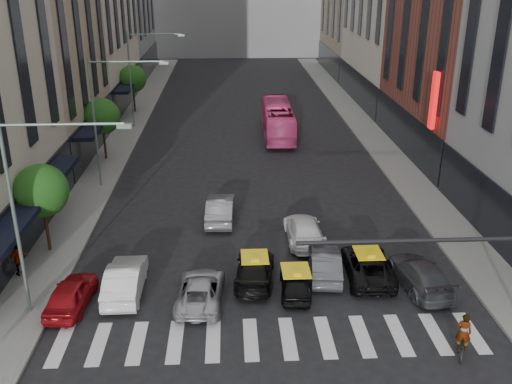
{
  "coord_description": "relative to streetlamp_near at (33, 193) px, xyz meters",
  "views": [
    {
      "loc": [
        -1.78,
        -18.69,
        14.84
      ],
      "look_at": [
        -0.43,
        8.39,
        4.0
      ],
      "focal_mm": 40.0,
      "sensor_mm": 36.0,
      "label": 1
    }
  ],
  "objects": [
    {
      "name": "traffic_signal",
      "position": [
        17.74,
        -5.0,
        -1.43
      ],
      "size": [
        10.1,
        0.2,
        6.0
      ],
      "color": "black",
      "rests_on": "ground"
    },
    {
      "name": "car_grey_mid",
      "position": [
        13.07,
        2.74,
        -5.2
      ],
      "size": [
        1.92,
        4.4,
        1.41
      ],
      "primitive_type": "imported",
      "rotation": [
        0.0,
        0.0,
        3.04
      ],
      "color": "#46484F",
      "rests_on": "ground"
    },
    {
      "name": "liberty_sign",
      "position": [
        22.64,
        16.0,
        0.1
      ],
      "size": [
        0.3,
        0.7,
        4.0
      ],
      "color": "red",
      "rests_on": "ground"
    },
    {
      "name": "taxi_right",
      "position": [
        15.18,
        2.45,
        -5.23
      ],
      "size": [
        2.44,
        4.94,
        1.35
      ],
      "primitive_type": "imported",
      "rotation": [
        0.0,
        0.0,
        3.1
      ],
      "color": "black",
      "rests_on": "ground"
    },
    {
      "name": "sidewalk_right",
      "position": [
        21.54,
        26.0,
        -5.83
      ],
      "size": [
        3.0,
        96.0,
        0.15
      ],
      "primitive_type": "cube",
      "color": "slate",
      "rests_on": "ground"
    },
    {
      "name": "ground",
      "position": [
        10.04,
        -4.0,
        -5.9
      ],
      "size": [
        160.0,
        160.0,
        0.0
      ],
      "primitive_type": "plane",
      "color": "black",
      "rests_on": "ground"
    },
    {
      "name": "motorcycle",
      "position": [
        17.56,
        -3.95,
        -5.49
      ],
      "size": [
        1.09,
        1.66,
        0.82
      ],
      "primitive_type": "imported",
      "rotation": [
        0.0,
        0.0,
        2.76
      ],
      "color": "black",
      "rests_on": "ground"
    },
    {
      "name": "taxi_left",
      "position": [
        9.44,
        2.33,
        -5.23
      ],
      "size": [
        2.36,
        4.79,
        1.34
      ],
      "primitive_type": "imported",
      "rotation": [
        0.0,
        0.0,
        3.03
      ],
      "color": "black",
      "rests_on": "ground"
    },
    {
      "name": "car_silver",
      "position": [
        6.8,
        0.57,
        -5.28
      ],
      "size": [
        2.35,
        4.63,
        1.25
      ],
      "primitive_type": "imported",
      "rotation": [
        0.0,
        0.0,
        3.08
      ],
      "color": "#A7A6AB",
      "rests_on": "ground"
    },
    {
      "name": "car_white_front",
      "position": [
        3.16,
        1.51,
        -5.13
      ],
      "size": [
        1.68,
        4.7,
        1.54
      ],
      "primitive_type": "imported",
      "rotation": [
        0.0,
        0.0,
        3.15
      ],
      "color": "white",
      "rests_on": "ground"
    },
    {
      "name": "car_row2_left",
      "position": [
        7.66,
        9.8,
        -5.14
      ],
      "size": [
        1.85,
        4.74,
        1.54
      ],
      "primitive_type": "imported",
      "rotation": [
        0.0,
        0.0,
        3.09
      ],
      "color": "#939398",
      "rests_on": "ground"
    },
    {
      "name": "sidewalk_left",
      "position": [
        -1.46,
        26.0,
        -5.83
      ],
      "size": [
        3.0,
        96.0,
        0.15
      ],
      "primitive_type": "cube",
      "color": "slate",
      "rests_on": "ground"
    },
    {
      "name": "streetlamp_near",
      "position": [
        0.0,
        0.0,
        0.0
      ],
      "size": [
        5.38,
        0.25,
        9.0
      ],
      "color": "gray",
      "rests_on": "sidewalk_left"
    },
    {
      "name": "car_red",
      "position": [
        0.84,
        0.41,
        -5.21
      ],
      "size": [
        1.95,
        4.18,
        1.38
      ],
      "primitive_type": "imported",
      "rotation": [
        0.0,
        0.0,
        3.06
      ],
      "color": "maroon",
      "rests_on": "ground"
    },
    {
      "name": "tree_far",
      "position": [
        -1.76,
        38.0,
        -2.25
      ],
      "size": [
        2.88,
        2.88,
        4.95
      ],
      "color": "black",
      "rests_on": "sidewalk_left"
    },
    {
      "name": "tree_mid",
      "position": [
        -1.76,
        22.0,
        -2.25
      ],
      "size": [
        2.88,
        2.88,
        4.95
      ],
      "color": "black",
      "rests_on": "sidewalk_left"
    },
    {
      "name": "taxi_center",
      "position": [
        11.35,
        1.08,
        -5.29
      ],
      "size": [
        1.67,
        3.67,
        1.22
      ],
      "primitive_type": "imported",
      "rotation": [
        0.0,
        0.0,
        3.08
      ],
      "color": "black",
      "rests_on": "ground"
    },
    {
      "name": "bus",
      "position": [
        12.83,
        28.54,
        -4.4
      ],
      "size": [
        2.75,
        10.87,
        3.02
      ],
      "primitive_type": "imported",
      "rotation": [
        0.0,
        0.0,
        3.12
      ],
      "color": "#EF468F",
      "rests_on": "ground"
    },
    {
      "name": "car_grey_curb",
      "position": [
        17.53,
        1.34,
        -5.2
      ],
      "size": [
        2.49,
        5.02,
        1.4
      ],
      "primitive_type": "imported",
      "rotation": [
        0.0,
        0.0,
        3.25
      ],
      "color": "#3C3F43",
      "rests_on": "ground"
    },
    {
      "name": "building_left_b",
      "position": [
        -6.96,
        24.0,
        6.1
      ],
      "size": [
        8.0,
        16.0,
        24.0
      ],
      "primitive_type": "cube",
      "color": "tan",
      "rests_on": "ground"
    },
    {
      "name": "tree_near",
      "position": [
        -1.76,
        6.0,
        -2.25
      ],
      "size": [
        2.88,
        2.88,
        4.95
      ],
      "color": "black",
      "rests_on": "sidewalk_left"
    },
    {
      "name": "streetlamp_far",
      "position": [
        0.0,
        32.0,
        0.0
      ],
      "size": [
        5.38,
        0.25,
        9.0
      ],
      "color": "gray",
      "rests_on": "sidewalk_left"
    },
    {
      "name": "streetlamp_mid",
      "position": [
        0.0,
        16.0,
        0.0
      ],
      "size": [
        5.38,
        0.25,
        9.0
      ],
      "color": "gray",
      "rests_on": "sidewalk_left"
    },
    {
      "name": "pedestrian_far",
      "position": [
        -2.43,
        3.28,
        -4.88
      ],
      "size": [
        1.05,
        1.0,
        1.75
      ],
      "primitive_type": "imported",
      "rotation": [
        0.0,
        0.0,
        3.86
      ],
      "color": "gray",
      "rests_on": "sidewalk_left"
    },
    {
      "name": "rider",
      "position": [
        17.56,
        -3.95,
        -4.23
      ],
      "size": [
        0.72,
        0.61,
        1.69
      ],
      "primitive_type": "imported",
      "rotation": [
        0.0,
        0.0,
        2.76
      ],
      "color": "gray",
      "rests_on": "motorcycle"
    },
    {
      "name": "car_row2_right",
      "position": [
        12.48,
        6.62,
        -5.2
      ],
      "size": [
        2.05,
        4.88,
        1.41
      ],
      "primitive_type": "imported",
      "rotation": [
        0.0,
        0.0,
        3.16
      ],
      "color": "white",
      "rests_on": "ground"
    }
  ]
}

